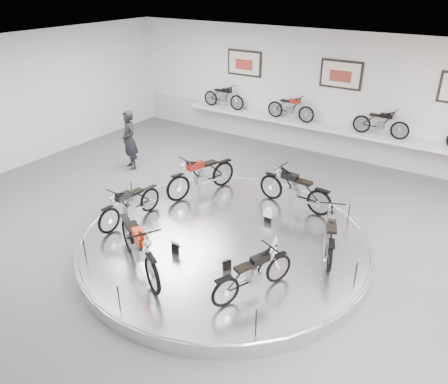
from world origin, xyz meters
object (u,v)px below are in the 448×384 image
Objects in this scene: display_platform at (224,242)px; shelf at (332,129)px; visitor at (129,140)px; bike_a at (330,232)px; bike_e at (139,246)px; bike_d at (130,204)px; bike_b at (295,188)px; bike_f at (253,273)px; bike_c at (201,175)px.

shelf is (0.00, 6.40, 0.85)m from display_platform.
shelf is at bearing 65.67° from visitor.
bike_a is 0.86× the size of bike_e.
bike_e is (1.48, -1.27, 0.09)m from bike_d.
bike_b is 3.51m from bike_f.
bike_c reaches higher than bike_f.
bike_a is 1.07× the size of bike_f.
bike_d is 3.93m from visitor.
display_platform is at bearing 67.44° from bike_c.
display_platform is 2.06m from bike_f.
bike_b is 5.62m from visitor.
bike_a is at bearing -69.38° from shelf.
bike_a is at bearing 71.62° from bike_e.
bike_f is (3.67, -0.68, -0.02)m from bike_d.
shelf is 6.08m from bike_a.
visitor is at bearing 83.86° from bike_f.
bike_d is at bearing 85.74° from bike_a.
shelf is 7.85m from bike_f.
display_platform is 4.23× the size of bike_f.
shelf is 4.34m from bike_b.
bike_e is at bearing 127.75° from bike_f.
bike_b is 0.93× the size of visitor.
visitor is at bearing 155.96° from display_platform.
visitor is (-4.21, 4.10, 0.07)m from bike_e.
bike_c is at bearing 20.62° from bike_b.
bike_f is (1.47, -7.71, -0.25)m from shelf.
bike_d is (-2.89, -2.75, -0.04)m from bike_b.
visitor reaches higher than bike_e.
bike_c is 3.33m from visitor.
bike_b is at bearing 24.46° from bike_a.
bike_b is (0.69, -4.28, -0.20)m from shelf.
bike_c is (-1.68, -4.93, -0.17)m from shelf.
bike_e reaches higher than shelf.
display_platform is 6.46m from shelf.
bike_d is at bearing 4.81° from bike_c.
visitor is (-5.62, 0.08, 0.12)m from bike_b.
bike_f is at bearing 67.24° from bike_c.
shelf is 5.94× the size of visitor.
bike_c is (-1.68, 1.47, 0.68)m from display_platform.
bike_a is 4.54m from bike_d.
visitor is (-3.25, 0.72, 0.09)m from bike_c.
display_platform is 3.46× the size of visitor.
bike_f is at bearing 83.40° from bike_d.
bike_f is (-0.67, -2.03, -0.03)m from bike_a.
bike_b reaches higher than bike_a.
bike_e reaches higher than bike_b.
bike_b is 4.26m from bike_e.
bike_c reaches higher than bike_a.
display_platform is at bearing 1.15° from visitor.
bike_b is 1.13× the size of bike_f.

